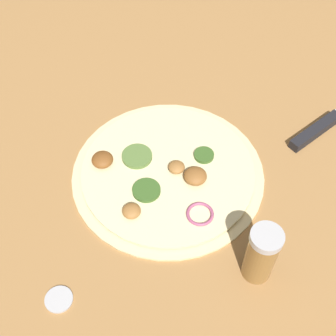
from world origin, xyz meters
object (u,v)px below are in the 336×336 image
at_px(pizza, 167,173).
at_px(spice_jar, 261,254).
at_px(knife, 330,121).
at_px(loose_cap, 59,299).

xyz_separation_m(pizza, spice_jar, (0.22, -0.05, 0.05)).
xyz_separation_m(knife, loose_cap, (-0.14, -0.56, -0.00)).
bearing_deg(pizza, spice_jar, -14.19).
height_order(knife, loose_cap, knife).
xyz_separation_m(spice_jar, loose_cap, (-0.20, -0.22, -0.05)).
height_order(pizza, knife, pizza).
xyz_separation_m(knife, spice_jar, (0.06, -0.34, 0.05)).
bearing_deg(knife, pizza, 162.53).
relative_size(knife, spice_jar, 2.93).
height_order(pizza, loose_cap, pizza).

